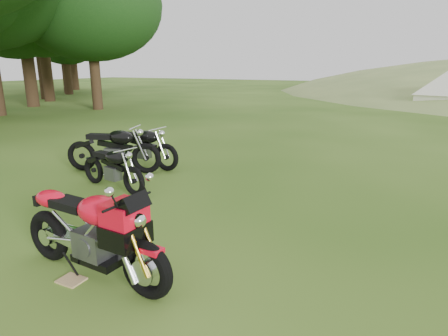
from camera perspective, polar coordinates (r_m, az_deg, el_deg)
The scene contains 7 objects.
ground at distance 5.68m, azimuth 0.65°, elevation -9.40°, with size 120.00×120.00×0.00m, color #24490F.
treeline at distance 29.83m, azimuth -21.15°, elevation 9.68°, with size 28.00×32.00×14.00m, color black, non-canonical shape.
sport_motorcycle at distance 4.51m, azimuth -19.61°, elevation -8.21°, with size 2.15×0.54×1.29m, color red, non-canonical shape.
plywood_board at distance 4.79m, azimuth -22.24°, elevation -15.54°, with size 0.28×0.23×0.02m, color tan.
vintage_moto_a at distance 8.90m, azimuth -16.57°, elevation 2.97°, with size 2.18×0.51×1.15m, color black, non-canonical shape.
vintage_moto_b at distance 7.65m, azimuth -16.69°, elevation 0.21°, with size 1.78×0.41×0.94m, color black, non-canonical shape.
vintage_moto_c at distance 9.18m, azimuth -12.44°, elevation 3.34°, with size 2.03×0.47×1.07m, color black, non-canonical shape.
Camera 1 is at (2.36, -4.60, 2.37)m, focal length 30.00 mm.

